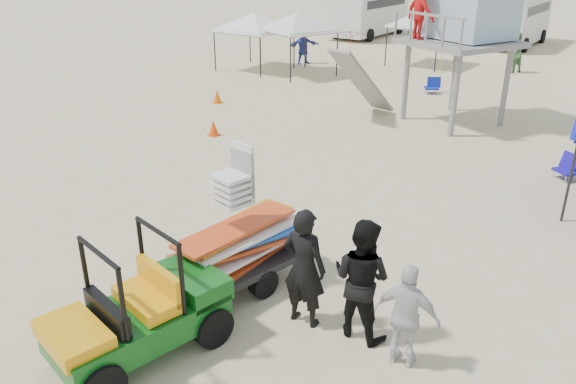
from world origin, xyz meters
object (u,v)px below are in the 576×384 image
Objects in this scene: lifeguard_tower at (462,9)px; utility_cart at (134,304)px; surf_trailer at (240,236)px; man_left at (304,268)px.

utility_cart is at bearing -87.35° from lifeguard_tower.
surf_trailer reaches higher than utility_cart.
man_left is at bearing -79.89° from lifeguard_tower.
utility_cart is 14.56m from lifeguard_tower.
surf_trailer is at bearing 89.86° from utility_cart.
surf_trailer is 1.55m from man_left.
utility_cart is at bearing 48.95° from man_left.
utility_cart is 2.33m from surf_trailer.
lifeguard_tower is (-2.18, 12.24, 2.69)m from man_left.
utility_cart is 1.34× the size of man_left.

